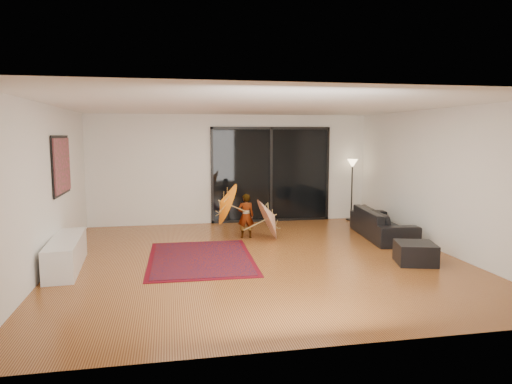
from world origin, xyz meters
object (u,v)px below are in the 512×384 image
object	(u,v)px
media_console	(66,253)
ottoman	(415,253)
sofa	(382,223)
child	(246,216)

from	to	relation	value
media_console	ottoman	world-z (taller)	media_console
sofa	child	size ratio (longest dim) A/B	2.20
ottoman	child	bearing A→B (deg)	135.27
sofa	ottoman	xyz separation A→B (m)	(-0.37, -2.00, -0.13)
ottoman	sofa	bearing A→B (deg)	79.45
sofa	child	distance (m)	2.95
sofa	child	xyz separation A→B (m)	(-2.90, 0.51, 0.17)
ottoman	child	size ratio (longest dim) A/B	0.66
sofa	ottoman	world-z (taller)	sofa
child	ottoman	bearing A→B (deg)	136.59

